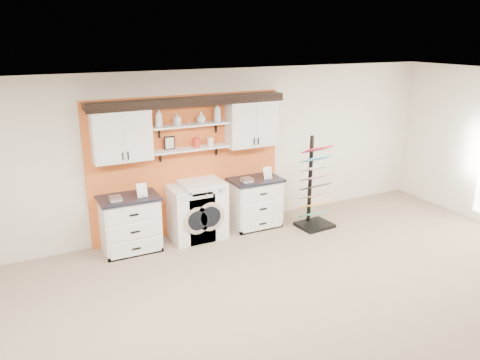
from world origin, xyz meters
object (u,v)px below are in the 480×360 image
base_cabinet_left (130,224)px  dryer (203,209)px  base_cabinet_right (255,202)px  washer (190,213)px  sample_rack (315,199)px

base_cabinet_left → dryer: 1.24m
base_cabinet_right → washer: size_ratio=0.99×
base_cabinet_right → sample_rack: 1.08m
dryer → sample_rack: sample_rack is taller
washer → base_cabinet_right: bearing=0.2°
base_cabinet_left → sample_rack: 3.25m
base_cabinet_left → dryer: (1.24, -0.00, 0.04)m
sample_rack → base_cabinet_left: bearing=166.6°
sample_rack → washer: bearing=162.6°
base_cabinet_right → dryer: dryer is taller
washer → sample_rack: sample_rack is taller
dryer → washer: bearing=180.0°
base_cabinet_right → sample_rack: sample_rack is taller
washer → sample_rack: bearing=-12.9°
base_cabinet_left → base_cabinet_right: bearing=0.0°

